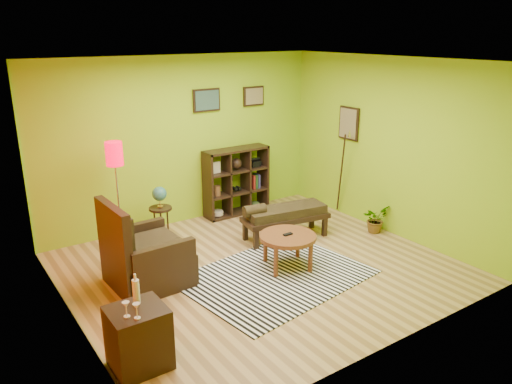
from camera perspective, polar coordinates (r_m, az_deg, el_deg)
ground at (r=7.05m, az=0.47°, el=-8.63°), size 5.00×5.00×0.00m
room_shell at (r=6.41m, az=-0.24°, el=5.74°), size 5.04×4.54×2.82m
zebra_rug at (r=6.82m, az=2.23°, el=-9.58°), size 2.59×2.08×0.01m
coffee_table at (r=6.92m, az=3.64°, el=-5.42°), size 0.78×0.78×0.50m
armchair at (r=6.65m, az=-12.72°, el=-7.47°), size 0.99×1.00×1.16m
side_cabinet at (r=5.16m, az=-13.28°, el=-15.88°), size 0.54×0.49×0.95m
floor_lamp at (r=7.35m, az=-15.81°, el=3.11°), size 0.25×0.25×1.67m
globe_table at (r=7.86m, az=-10.94°, el=-0.89°), size 0.36×0.36×0.87m
cube_shelf at (r=8.88m, az=-2.17°, el=1.23°), size 1.20×0.35×1.20m
bench at (r=7.85m, az=3.15°, el=-2.54°), size 1.44×0.70×0.64m
potted_plant at (r=8.40m, az=13.44°, el=-3.33°), size 0.48×0.52×0.35m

